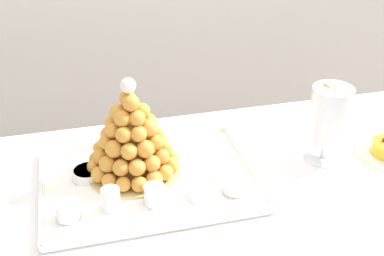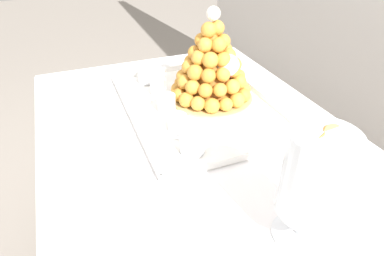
{
  "view_description": "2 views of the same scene",
  "coord_description": "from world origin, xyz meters",
  "px_view_note": "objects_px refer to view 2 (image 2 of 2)",
  "views": [
    {
      "loc": [
        -0.43,
        -1.06,
        1.59
      ],
      "look_at": [
        -0.16,
        -0.03,
        0.98
      ],
      "focal_mm": 46.83,
      "sensor_mm": 36.0,
      "label": 1
    },
    {
      "loc": [
        0.58,
        -0.3,
        1.29
      ],
      "look_at": [
        -0.05,
        -0.05,
        0.85
      ],
      "focal_mm": 31.34,
      "sensor_mm": 36.0,
      "label": 2
    }
  ],
  "objects_px": {
    "dessert_cup_right": "(192,144)",
    "macaron_goblet": "(316,177)",
    "creme_brulee_ramekin": "(196,78)",
    "dessert_cup_mid_left": "(158,87)",
    "serving_tray": "(198,106)",
    "dessert_cup_left": "(146,76)",
    "dessert_cup_centre": "(167,104)",
    "croquembouche": "(212,66)",
    "wine_glass": "(228,68)",
    "dessert_cup_mid_right": "(177,123)"
  },
  "relations": [
    {
      "from": "macaron_goblet",
      "to": "dessert_cup_mid_left",
      "type": "bearing_deg",
      "value": -172.07
    },
    {
      "from": "serving_tray",
      "to": "dessert_cup_left",
      "type": "height_order",
      "value": "dessert_cup_left"
    },
    {
      "from": "creme_brulee_ramekin",
      "to": "wine_glass",
      "type": "distance_m",
      "value": 0.21
    },
    {
      "from": "dessert_cup_centre",
      "to": "dessert_cup_mid_right",
      "type": "bearing_deg",
      "value": -2.6
    },
    {
      "from": "macaron_goblet",
      "to": "croquembouche",
      "type": "bearing_deg",
      "value": 173.53
    },
    {
      "from": "croquembouche",
      "to": "wine_glass",
      "type": "bearing_deg",
      "value": 34.9
    },
    {
      "from": "dessert_cup_right",
      "to": "macaron_goblet",
      "type": "relative_size",
      "value": 0.26
    },
    {
      "from": "dessert_cup_mid_right",
      "to": "serving_tray",
      "type": "bearing_deg",
      "value": 135.19
    },
    {
      "from": "dessert_cup_mid_left",
      "to": "creme_brulee_ramekin",
      "type": "height_order",
      "value": "dessert_cup_mid_left"
    },
    {
      "from": "croquembouche",
      "to": "macaron_goblet",
      "type": "bearing_deg",
      "value": -6.47
    },
    {
      "from": "dessert_cup_mid_left",
      "to": "serving_tray",
      "type": "bearing_deg",
      "value": 40.03
    },
    {
      "from": "dessert_cup_right",
      "to": "croquembouche",
      "type": "bearing_deg",
      "value": 146.71
    },
    {
      "from": "dessert_cup_left",
      "to": "dessert_cup_mid_left",
      "type": "relative_size",
      "value": 0.98
    },
    {
      "from": "dessert_cup_left",
      "to": "wine_glass",
      "type": "relative_size",
      "value": 0.35
    },
    {
      "from": "dessert_cup_right",
      "to": "dessert_cup_left",
      "type": "bearing_deg",
      "value": -179.83
    },
    {
      "from": "dessert_cup_centre",
      "to": "dessert_cup_right",
      "type": "xyz_separation_m",
      "value": [
        0.22,
        -0.0,
        -0.0
      ]
    },
    {
      "from": "dessert_cup_centre",
      "to": "creme_brulee_ramekin",
      "type": "bearing_deg",
      "value": 134.99
    },
    {
      "from": "dessert_cup_left",
      "to": "dessert_cup_mid_left",
      "type": "distance_m",
      "value": 0.11
    },
    {
      "from": "dessert_cup_left",
      "to": "dessert_cup_mid_right",
      "type": "xyz_separation_m",
      "value": [
        0.33,
        -0.0,
        0.0
      ]
    },
    {
      "from": "serving_tray",
      "to": "dessert_cup_mid_right",
      "type": "xyz_separation_m",
      "value": [
        0.11,
        -0.11,
        0.02
      ]
    },
    {
      "from": "serving_tray",
      "to": "dessert_cup_mid_right",
      "type": "height_order",
      "value": "dessert_cup_mid_right"
    },
    {
      "from": "wine_glass",
      "to": "dessert_cup_mid_right",
      "type": "bearing_deg",
      "value": -64.08
    },
    {
      "from": "dessert_cup_right",
      "to": "macaron_goblet",
      "type": "bearing_deg",
      "value": 17.61
    },
    {
      "from": "serving_tray",
      "to": "croquembouche",
      "type": "xyz_separation_m",
      "value": [
        -0.03,
        0.06,
        0.11
      ]
    },
    {
      "from": "dessert_cup_left",
      "to": "creme_brulee_ramekin",
      "type": "distance_m",
      "value": 0.17
    },
    {
      "from": "dessert_cup_mid_right",
      "to": "dessert_cup_centre",
      "type": "bearing_deg",
      "value": 177.4
    },
    {
      "from": "dessert_cup_right",
      "to": "wine_glass",
      "type": "relative_size",
      "value": 0.38
    },
    {
      "from": "wine_glass",
      "to": "croquembouche",
      "type": "bearing_deg",
      "value": -145.1
    },
    {
      "from": "dessert_cup_right",
      "to": "creme_brulee_ramekin",
      "type": "height_order",
      "value": "dessert_cup_right"
    },
    {
      "from": "dessert_cup_mid_left",
      "to": "dessert_cup_right",
      "type": "relative_size",
      "value": 0.94
    },
    {
      "from": "serving_tray",
      "to": "dessert_cup_mid_left",
      "type": "height_order",
      "value": "dessert_cup_mid_left"
    },
    {
      "from": "dessert_cup_left",
      "to": "dessert_cup_centre",
      "type": "bearing_deg",
      "value": 1.06
    },
    {
      "from": "dessert_cup_mid_right",
      "to": "wine_glass",
      "type": "bearing_deg",
      "value": 115.92
    },
    {
      "from": "creme_brulee_ramekin",
      "to": "wine_glass",
      "type": "relative_size",
      "value": 0.51
    },
    {
      "from": "dessert_cup_left",
      "to": "wine_glass",
      "type": "bearing_deg",
      "value": 39.68
    },
    {
      "from": "serving_tray",
      "to": "dessert_cup_right",
      "type": "xyz_separation_m",
      "value": [
        0.21,
        -0.11,
        0.02
      ]
    },
    {
      "from": "creme_brulee_ramekin",
      "to": "wine_glass",
      "type": "height_order",
      "value": "wine_glass"
    },
    {
      "from": "dessert_cup_left",
      "to": "dessert_cup_mid_left",
      "type": "bearing_deg",
      "value": 5.81
    },
    {
      "from": "macaron_goblet",
      "to": "wine_glass",
      "type": "height_order",
      "value": "macaron_goblet"
    },
    {
      "from": "dessert_cup_left",
      "to": "macaron_goblet",
      "type": "bearing_deg",
      "value": 7.62
    },
    {
      "from": "serving_tray",
      "to": "dessert_cup_mid_right",
      "type": "distance_m",
      "value": 0.15
    },
    {
      "from": "croquembouche",
      "to": "dessert_cup_centre",
      "type": "distance_m",
      "value": 0.18
    },
    {
      "from": "dessert_cup_mid_right",
      "to": "dessert_cup_right",
      "type": "distance_m",
      "value": 0.11
    },
    {
      "from": "serving_tray",
      "to": "dessert_cup_centre",
      "type": "height_order",
      "value": "dessert_cup_centre"
    },
    {
      "from": "croquembouche",
      "to": "macaron_goblet",
      "type": "relative_size",
      "value": 1.2
    },
    {
      "from": "serving_tray",
      "to": "wine_glass",
      "type": "xyz_separation_m",
      "value": [
        0.01,
        0.09,
        0.12
      ]
    },
    {
      "from": "dessert_cup_mid_left",
      "to": "wine_glass",
      "type": "relative_size",
      "value": 0.36
    },
    {
      "from": "macaron_goblet",
      "to": "dessert_cup_right",
      "type": "bearing_deg",
      "value": -162.39
    },
    {
      "from": "dessert_cup_right",
      "to": "dessert_cup_mid_left",
      "type": "bearing_deg",
      "value": 178.29
    },
    {
      "from": "serving_tray",
      "to": "dessert_cup_right",
      "type": "relative_size",
      "value": 9.32
    }
  ]
}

